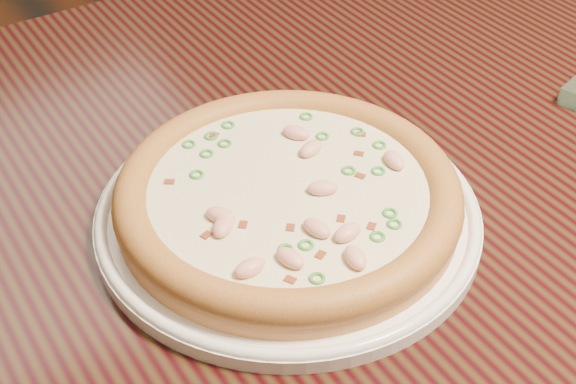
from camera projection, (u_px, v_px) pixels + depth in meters
hero_table at (363, 224)px, 0.79m from camera, size 1.20×0.80×0.75m
plate at (288, 212)px, 0.64m from camera, size 0.31×0.31×0.02m
pizza at (288, 195)px, 0.63m from camera, size 0.27×0.27×0.03m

